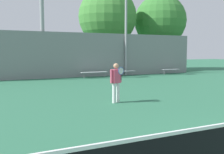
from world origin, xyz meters
TOP-DOWN VIEW (x-y plane):
  - tennis_player at (-0.77, 6.60)m, footprint 0.58×0.49m
  - bench_courtside_far at (4.92, 16.56)m, footprint 1.84×0.40m
  - bench_adjacent_court at (9.69, 16.56)m, footprint 1.81×0.40m
  - bench_by_gate at (2.18, 16.56)m, footprint 2.18×0.40m
  - back_fence at (0.00, 17.39)m, footprint 24.44×0.06m
  - tree_green_tall at (5.66, 21.73)m, footprint 5.86×5.86m
  - tree_green_broad at (12.05, 21.64)m, footprint 5.72×5.72m

SIDE VIEW (x-z plane):
  - bench_adjacent_court at x=9.69m, z-range 0.18..0.63m
  - bench_courtside_far at x=4.92m, z-range 0.18..0.63m
  - bench_by_gate at x=2.18m, z-range 0.19..0.64m
  - tennis_player at x=-0.77m, z-range 0.12..1.73m
  - back_fence at x=0.00m, z-range 0.00..3.58m
  - tree_green_broad at x=12.05m, z-range 1.29..9.61m
  - tree_green_tall at x=5.66m, z-range 1.30..9.81m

